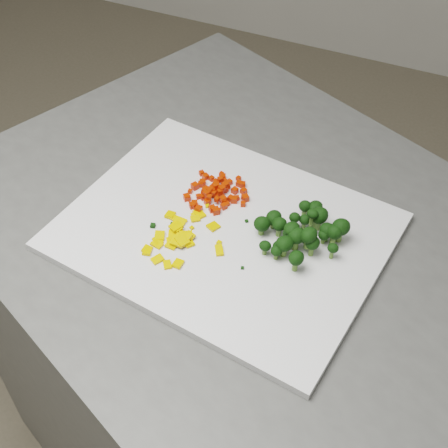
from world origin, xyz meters
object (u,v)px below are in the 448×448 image
at_px(carrot_pile, 215,187).
at_px(broccoli_pile, 301,228).
at_px(counter_block, 257,385).
at_px(pepper_pile, 185,237).
at_px(cutting_board, 224,231).

distance_m(carrot_pile, broccoli_pile, 0.17).
bearing_deg(counter_block, broccoli_pile, 4.64).
bearing_deg(carrot_pile, counter_block, -23.19).
relative_size(carrot_pile, pepper_pile, 0.86).
xyz_separation_m(pepper_pile, broccoli_pile, (0.16, 0.07, 0.02)).
xyz_separation_m(cutting_board, carrot_pile, (-0.04, 0.07, 0.02)).
relative_size(counter_block, broccoli_pile, 8.18).
bearing_deg(cutting_board, counter_block, 14.72).
height_order(carrot_pile, broccoli_pile, broccoli_pile).
relative_size(cutting_board, carrot_pile, 4.50).
relative_size(counter_block, pepper_pile, 8.46).
xyz_separation_m(counter_block, cutting_board, (-0.07, -0.02, 0.46)).
bearing_deg(carrot_pile, pepper_pile, -89.77).
xyz_separation_m(counter_block, carrot_pile, (-0.11, 0.05, 0.48)).
xyz_separation_m(counter_block, broccoli_pile, (0.05, 0.00, 0.49)).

